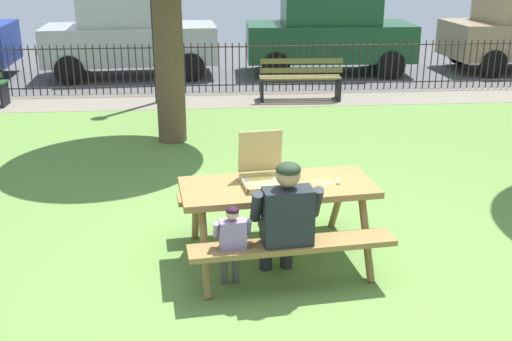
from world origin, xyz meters
The scene contains 12 objects.
ground centered at (0.00, 1.80, -0.01)m, with size 28.00×11.59×0.02m, color olive.
cobblestone_walkway centered at (0.00, 6.89, 0.00)m, with size 28.00×1.40×0.01m, color gray.
street_asphalt centered at (0.00, 10.94, -0.01)m, with size 28.00×6.70×0.01m, color #515154.
picnic_table_foreground centered at (-0.15, 0.20, 0.60)m, with size 1.94×1.66×0.79m.
pizza_box_open centered at (-0.28, 0.25, 0.86)m, with size 0.47×0.51×0.47m.
pizza_slice_on_table centered at (0.32, 0.24, 0.78)m, with size 0.28×0.19×0.02m.
adult_at_table centered at (-0.15, -0.30, 0.66)m, with size 0.63×0.62×1.19m.
child_at_table centered at (-0.61, -0.38, 0.51)m, with size 0.33×0.33×0.84m.
iron_fence_streetside centered at (0.00, 7.59, 0.52)m, with size 21.13×0.03×1.03m.
park_bench_center centered at (1.08, 6.76, 0.42)m, with size 1.61×0.52×0.85m.
parked_car_center centered at (-2.48, 9.54, 1.01)m, with size 3.99×2.02×1.98m.
parked_car_right centered at (2.19, 9.54, 1.01)m, with size 3.96×1.95×1.98m.
Camera 1 is at (-0.80, -5.06, 2.83)m, focal length 43.00 mm.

